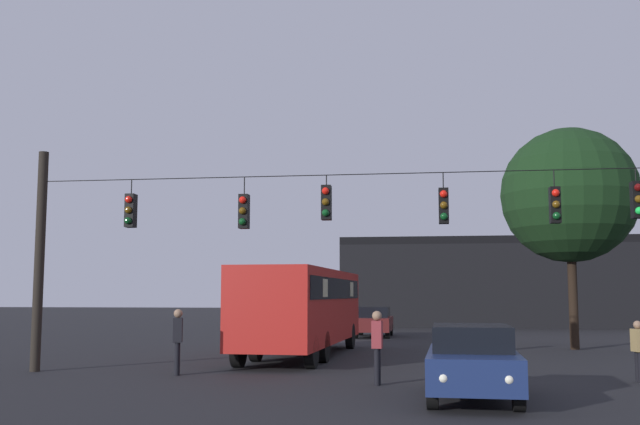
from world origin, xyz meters
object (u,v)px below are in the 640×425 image
at_px(car_far_left, 374,321).
at_px(pedestrian_near_bus, 178,337).
at_px(tree_left_silhouette, 569,195).
at_px(car_near_right, 472,361).
at_px(pedestrian_crossing_left, 377,343).
at_px(city_bus, 303,303).
at_px(pedestrian_crossing_center, 639,348).

xyz_separation_m(car_far_left, pedestrian_near_bus, (-4.04, -18.53, 0.21)).
distance_m(car_far_left, tree_left_silhouette, 12.45).
distance_m(car_near_right, pedestrian_near_bus, 8.40).
height_order(car_near_right, tree_left_silhouette, tree_left_silhouette).
relative_size(car_near_right, pedestrian_crossing_left, 2.49).
relative_size(car_near_right, pedestrian_near_bus, 2.49).
height_order(city_bus, car_far_left, city_bus).
distance_m(car_near_right, tree_left_silhouette, 16.38).
bearing_deg(car_far_left, tree_left_silhouette, -41.37).
distance_m(car_far_left, pedestrian_crossing_left, 20.01).
xyz_separation_m(pedestrian_crossing_left, tree_left_silhouette, (7.00, 12.52, 5.13)).
bearing_deg(car_near_right, tree_left_silhouette, 71.58).
xyz_separation_m(pedestrian_crossing_left, pedestrian_near_bus, (-5.48, 1.42, 0.00)).
bearing_deg(pedestrian_near_bus, tree_left_silhouette, 41.63).
distance_m(city_bus, pedestrian_crossing_left, 8.41).
xyz_separation_m(car_far_left, pedestrian_crossing_left, (1.44, -19.95, 0.21)).
relative_size(pedestrian_crossing_left, pedestrian_crossing_center, 1.17).
relative_size(city_bus, pedestrian_crossing_left, 6.29).
distance_m(car_near_right, car_far_left, 22.41).
bearing_deg(city_bus, pedestrian_crossing_center, -33.60).
height_order(car_near_right, pedestrian_near_bus, pedestrian_near_bus).
bearing_deg(city_bus, pedestrian_crossing_left, -68.35).
bearing_deg(tree_left_silhouette, city_bus, -154.84).
height_order(pedestrian_crossing_center, pedestrian_near_bus, pedestrian_near_bus).
height_order(pedestrian_crossing_left, tree_left_silhouette, tree_left_silhouette).
bearing_deg(pedestrian_crossing_left, pedestrian_crossing_center, 12.99).
bearing_deg(pedestrian_near_bus, pedestrian_crossing_center, 0.27).
xyz_separation_m(city_bus, car_far_left, (1.65, 12.18, -1.07)).
distance_m(pedestrian_crossing_left, tree_left_silhouette, 15.23).
xyz_separation_m(city_bus, tree_left_silhouette, (10.09, 4.74, 4.27)).
distance_m(city_bus, pedestrian_near_bus, 6.85).
xyz_separation_m(pedestrian_crossing_center, pedestrian_near_bus, (-11.88, -0.06, 0.16)).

